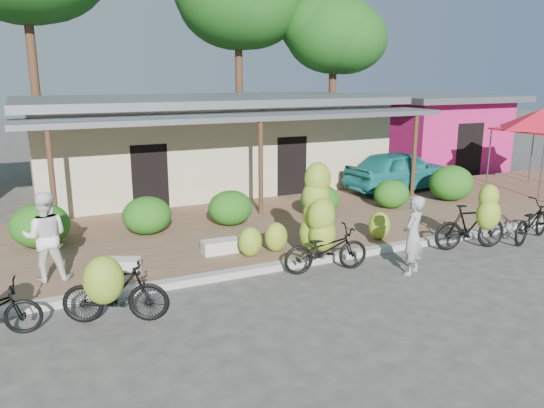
{
  "coord_description": "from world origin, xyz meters",
  "views": [
    {
      "loc": [
        -6.14,
        -7.74,
        4.1
      ],
      "look_at": [
        -1.08,
        3.03,
        1.2
      ],
      "focal_mm": 35.0,
      "sensor_mm": 36.0,
      "label": 1
    }
  ],
  "objects": [
    {
      "name": "bike_center",
      "position": [
        -0.51,
        1.74,
        0.89
      ],
      "size": [
        1.95,
        1.31,
        2.29
      ],
      "rotation": [
        0.0,
        0.0,
        1.43
      ],
      "color": "black",
      "rests_on": "ground"
    },
    {
      "name": "curb",
      "position": [
        0.0,
        2.0,
        0.07
      ],
      "size": [
        60.0,
        0.25,
        0.15
      ],
      "primitive_type": "cube",
      "color": "#A8A399",
      "rests_on": "ground"
    },
    {
      "name": "teal_van",
      "position": [
        5.78,
        7.0,
        0.84
      ],
      "size": [
        4.38,
        2.17,
        1.44
      ],
      "primitive_type": "imported",
      "rotation": [
        0.0,
        0.0,
        1.69
      ],
      "color": "#1A7778",
      "rests_on": "sidewalk"
    },
    {
      "name": "sack_far",
      "position": [
        -4.56,
        2.98,
        0.26
      ],
      "size": [
        0.84,
        0.67,
        0.28
      ],
      "primitive_type": "cube",
      "rotation": [
        0.0,
        0.0,
        -0.44
      ],
      "color": "beige",
      "rests_on": "sidewalk"
    },
    {
      "name": "sidewalk",
      "position": [
        0.0,
        5.0,
        0.06
      ],
      "size": [
        60.0,
        6.0,
        0.12
      ],
      "primitive_type": "cube",
      "color": "#856247",
      "rests_on": "ground"
    },
    {
      "name": "bystander",
      "position": [
        -5.94,
        3.16,
        1.02
      ],
      "size": [
        0.98,
        0.83,
        1.79
      ],
      "primitive_type": "imported",
      "rotation": [
        0.0,
        0.0,
        2.96
      ],
      "color": "white",
      "rests_on": "sidewalk"
    },
    {
      "name": "shop_main",
      "position": [
        0.0,
        10.93,
        1.72
      ],
      "size": [
        13.0,
        8.5,
        3.35
      ],
      "color": "beige",
      "rests_on": "ground"
    },
    {
      "name": "hedge_2",
      "position": [
        -1.23,
        5.37,
        0.59
      ],
      "size": [
        1.22,
        1.1,
        0.95
      ],
      "primitive_type": "ellipsoid",
      "color": "#225513",
      "rests_on": "sidewalk"
    },
    {
      "name": "shop_pink",
      "position": [
        10.5,
        10.99,
        1.67
      ],
      "size": [
        6.0,
        6.0,
        3.25
      ],
      "color": "#C51E5E",
      "rests_on": "ground"
    },
    {
      "name": "bike_far_right",
      "position": [
        5.29,
        1.14,
        0.51
      ],
      "size": [
        2.06,
        1.26,
        1.02
      ],
      "rotation": [
        0.0,
        0.0,
        1.89
      ],
      "color": "black",
      "rests_on": "ground"
    },
    {
      "name": "loose_banana_a",
      "position": [
        -1.75,
        2.75,
        0.46
      ],
      "size": [
        0.54,
        0.46,
        0.68
      ],
      "primitive_type": "ellipsoid",
      "color": "#86AB2A",
      "rests_on": "sidewalk"
    },
    {
      "name": "bike_right",
      "position": [
        3.35,
        1.17,
        0.7
      ],
      "size": [
        1.92,
        1.34,
        1.72
      ],
      "rotation": [
        0.0,
        0.0,
        1.34
      ],
      "color": "black",
      "rests_on": "ground"
    },
    {
      "name": "loose_banana_c",
      "position": [
        1.64,
        2.56,
        0.47
      ],
      "size": [
        0.56,
        0.48,
        0.7
      ],
      "primitive_type": "ellipsoid",
      "color": "#86AB2A",
      "rests_on": "sidewalk"
    },
    {
      "name": "red_canopy",
      "position": [
        10.12,
        5.0,
        2.61
      ],
      "size": [
        3.5,
        3.5,
        2.86
      ],
      "color": "#59595E",
      "rests_on": "sidewalk"
    },
    {
      "name": "hedge_3",
      "position": [
        1.47,
        5.19,
        0.57
      ],
      "size": [
        1.17,
        1.05,
        0.91
      ],
      "primitive_type": "ellipsoid",
      "color": "#225513",
      "rests_on": "sidewalk"
    },
    {
      "name": "ground",
      "position": [
        0.0,
        0.0,
        0.0
      ],
      "size": [
        100.0,
        100.0,
        0.0
      ],
      "primitive_type": "plane",
      "color": "#3F3D3B",
      "rests_on": "ground"
    },
    {
      "name": "sack_near",
      "position": [
        -2.28,
        3.27,
        0.27
      ],
      "size": [
        0.86,
        0.42,
        0.3
      ],
      "primitive_type": "cube",
      "rotation": [
        0.0,
        0.0,
        -0.02
      ],
      "color": "beige",
      "rests_on": "sidewalk"
    },
    {
      "name": "hedge_4",
      "position": [
        3.93,
        5.05,
        0.55
      ],
      "size": [
        1.11,
        1.0,
        0.87
      ],
      "primitive_type": "ellipsoid",
      "color": "#225513",
      "rests_on": "sidewalk"
    },
    {
      "name": "vendor",
      "position": [
        1.03,
        0.59,
        0.84
      ],
      "size": [
        0.73,
        0.66,
        1.69
      ],
      "primitive_type": "imported",
      "rotation": [
        0.0,
        0.0,
        3.66
      ],
      "color": "gray",
      "rests_on": "ground"
    },
    {
      "name": "hedge_5",
      "position": [
        6.31,
        5.07,
        0.69
      ],
      "size": [
        1.47,
        1.32,
        1.14
      ],
      "primitive_type": "ellipsoid",
      "color": "#225513",
      "rests_on": "sidewalk"
    },
    {
      "name": "bike_left",
      "position": [
        -5.05,
        0.78,
        0.64
      ],
      "size": [
        1.85,
        1.43,
        1.41
      ],
      "rotation": [
        0.0,
        0.0,
        1.2
      ],
      "color": "black",
      "rests_on": "ground"
    },
    {
      "name": "hedge_1",
      "position": [
        -3.47,
        5.49,
        0.61
      ],
      "size": [
        1.25,
        1.12,
        0.97
      ],
      "primitive_type": "ellipsoid",
      "color": "#225513",
      "rests_on": "sidewalk"
    },
    {
      "name": "loose_banana_b",
      "position": [
        -1.08,
        2.81,
        0.46
      ],
      "size": [
        0.55,
        0.47,
        0.69
      ],
      "primitive_type": "ellipsoid",
      "color": "#86AB2A",
      "rests_on": "sidewalk"
    },
    {
      "name": "hedge_0",
      "position": [
        -5.99,
        5.46,
        0.65
      ],
      "size": [
        1.36,
        1.23,
        1.06
      ],
      "primitive_type": "ellipsoid",
      "color": "#225513",
      "rests_on": "sidewalk"
    },
    {
      "name": "tree_near_right",
      "position": [
        7.31,
        14.61,
        6.04
      ],
      "size": [
        4.65,
        4.48,
        7.77
      ],
      "color": "#4F371F",
      "rests_on": "ground"
    }
  ]
}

